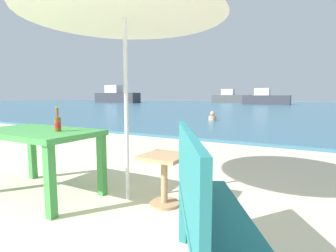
{
  "coord_description": "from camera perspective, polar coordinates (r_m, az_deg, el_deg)",
  "views": [
    {
      "loc": [
        1.85,
        -1.15,
        1.14
      ],
      "look_at": [
        -0.44,
        3.0,
        0.6
      ],
      "focal_mm": 28.05,
      "sensor_mm": 36.0,
      "label": 1
    }
  ],
  "objects": [
    {
      "name": "ground_plane",
      "position": [
        2.46,
        -27.84,
        -21.97
      ],
      "size": [
        120.0,
        120.0,
        0.0
      ],
      "primitive_type": "plane",
      "color": "beige"
    },
    {
      "name": "beer_bottle_amber",
      "position": [
        3.08,
        -22.84,
        0.63
      ],
      "size": [
        0.07,
        0.07,
        0.26
      ],
      "color": "brown",
      "rests_on": "picnic_table_green"
    },
    {
      "name": "side_table_wood",
      "position": [
        2.77,
        -0.81,
        -10.01
      ],
      "size": [
        0.44,
        0.44,
        0.54
      ],
      "color": "tan",
      "rests_on": "ground_plane"
    },
    {
      "name": "bench_teal_center",
      "position": [
        1.55,
        7.92,
        -16.42
      ],
      "size": [
        0.91,
        1.22,
        0.95
      ],
      "color": "#237275",
      "rests_on": "ground_plane"
    },
    {
      "name": "boat_fishing_trawler",
      "position": [
        43.42,
        13.42,
        5.98
      ],
      "size": [
        5.96,
        1.63,
        2.17
      ],
      "color": "#4C4C4C",
      "rests_on": "sea_water"
    },
    {
      "name": "boat_tanker",
      "position": [
        42.66,
        -11.11,
        6.32
      ],
      "size": [
        7.6,
        2.07,
        2.76
      ],
      "color": "#38383F",
      "rests_on": "sea_water"
    },
    {
      "name": "swimmer_person",
      "position": [
        11.64,
        9.63,
        1.99
      ],
      "size": [
        0.34,
        0.34,
        0.41
      ],
      "color": "tan",
      "rests_on": "sea_water"
    },
    {
      "name": "sea_water",
      "position": [
        31.22,
        25.55,
        3.87
      ],
      "size": [
        120.0,
        50.0,
        0.08
      ],
      "primitive_type": "cube",
      "color": "#386B84",
      "rests_on": "ground_plane"
    },
    {
      "name": "picnic_table_green",
      "position": [
        3.35,
        -26.41,
        -2.62
      ],
      "size": [
        1.4,
        0.8,
        0.76
      ],
      "color": "#3D8C42",
      "rests_on": "ground_plane"
    },
    {
      "name": "boat_barge",
      "position": [
        35.08,
        20.42,
        5.58
      ],
      "size": [
        5.58,
        1.52,
        2.03
      ],
      "color": "#38383F",
      "rests_on": "sea_water"
    }
  ]
}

